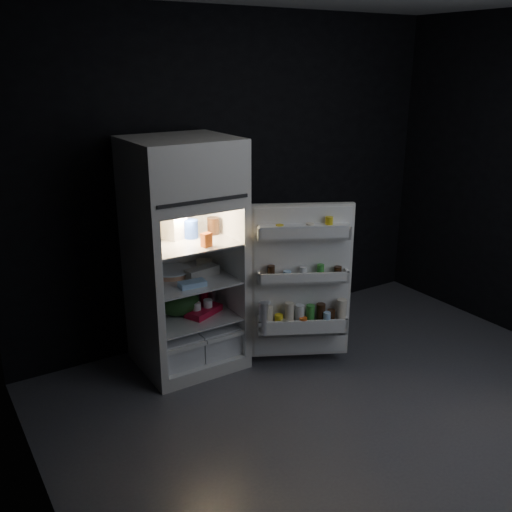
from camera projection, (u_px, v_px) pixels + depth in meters
floor at (362, 415)px, 3.89m from camera, size 4.00×3.40×0.00m
wall_back at (235, 178)px, 4.82m from camera, size 4.00×0.00×2.70m
wall_left at (31, 291)px, 2.45m from camera, size 0.00×3.40×2.70m
refrigerator at (183, 248)px, 4.30m from camera, size 0.76×0.71×1.78m
fridge_door at (302, 286)px, 4.30m from camera, size 0.73×0.50×1.22m
milk_jug at (174, 223)px, 4.25m from camera, size 0.18×0.18×0.24m
mayo_jar at (191, 229)px, 4.27m from camera, size 0.13×0.13×0.14m
jam_jar at (213, 226)px, 4.37m from camera, size 0.12×0.12×0.13m
amber_bottle at (146, 229)px, 4.12m from camera, size 0.08×0.08×0.22m
small_carton at (206, 240)px, 4.08m from camera, size 0.08×0.07×0.10m
egg_carton at (202, 272)px, 4.36m from camera, size 0.28×0.14×0.07m
pie at (172, 273)px, 4.38m from camera, size 0.28×0.28×0.04m
flat_package at (192, 284)px, 4.16m from camera, size 0.20×0.11×0.04m
wrapped_pkg at (204, 263)px, 4.58m from camera, size 0.15×0.14×0.05m
produce_bag at (179, 302)px, 4.40m from camera, size 0.38×0.35×0.20m
yogurt_tray at (203, 311)px, 4.42m from camera, size 0.33×0.26×0.05m
small_can_red at (204, 296)px, 4.64m from camera, size 0.09×0.09×0.09m
small_can_silver at (212, 296)px, 4.66m from camera, size 0.09×0.09×0.09m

